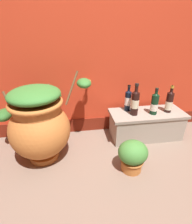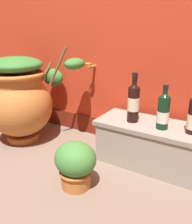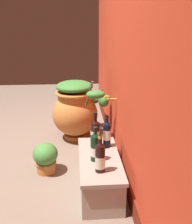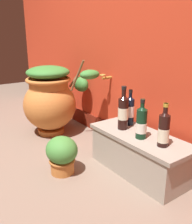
{
  "view_description": "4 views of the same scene",
  "coord_description": "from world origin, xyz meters",
  "px_view_note": "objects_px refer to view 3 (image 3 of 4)",
  "views": [
    {
      "loc": [
        -0.28,
        -0.68,
        1.13
      ],
      "look_at": [
        -0.05,
        0.82,
        0.38
      ],
      "focal_mm": 27.38,
      "sensor_mm": 36.0,
      "label": 1
    },
    {
      "loc": [
        0.92,
        -0.56,
        0.9
      ],
      "look_at": [
        0.07,
        0.83,
        0.32
      ],
      "focal_mm": 37.3,
      "sensor_mm": 36.0,
      "label": 2
    },
    {
      "loc": [
        2.59,
        0.68,
        1.4
      ],
      "look_at": [
        -0.1,
        0.89,
        0.49
      ],
      "focal_mm": 45.29,
      "sensor_mm": 36.0,
      "label": 3
    },
    {
      "loc": [
        1.71,
        -0.38,
        1.02
      ],
      "look_at": [
        -0.03,
        0.87,
        0.33
      ],
      "focal_mm": 40.22,
      "sensor_mm": 36.0,
      "label": 4
    }
  ],
  "objects_px": {
    "wine_bottle_right": "(100,157)",
    "wine_bottle_back": "(107,133)",
    "wine_bottle_left": "(95,133)",
    "terracotta_urn": "(76,109)",
    "potted_shrub": "(46,157)",
    "wine_bottle_middle": "(95,146)"
  },
  "relations": [
    {
      "from": "wine_bottle_right",
      "to": "wine_bottle_back",
      "type": "bearing_deg",
      "value": 166.96
    },
    {
      "from": "wine_bottle_left",
      "to": "wine_bottle_back",
      "type": "height_order",
      "value": "wine_bottle_left"
    },
    {
      "from": "wine_bottle_left",
      "to": "potted_shrub",
      "type": "distance_m",
      "value": 0.56
    },
    {
      "from": "wine_bottle_right",
      "to": "terracotta_urn",
      "type": "bearing_deg",
      "value": -172.91
    },
    {
      "from": "terracotta_urn",
      "to": "wine_bottle_right",
      "type": "height_order",
      "value": "terracotta_urn"
    },
    {
      "from": "potted_shrub",
      "to": "wine_bottle_middle",
      "type": "bearing_deg",
      "value": 50.05
    },
    {
      "from": "wine_bottle_middle",
      "to": "wine_bottle_back",
      "type": "bearing_deg",
      "value": 153.85
    },
    {
      "from": "terracotta_urn",
      "to": "wine_bottle_left",
      "type": "height_order",
      "value": "terracotta_urn"
    },
    {
      "from": "wine_bottle_left",
      "to": "potted_shrub",
      "type": "relative_size",
      "value": 1.16
    },
    {
      "from": "wine_bottle_left",
      "to": "potted_shrub",
      "type": "height_order",
      "value": "wine_bottle_left"
    },
    {
      "from": "terracotta_urn",
      "to": "wine_bottle_left",
      "type": "relative_size",
      "value": 2.74
    },
    {
      "from": "terracotta_urn",
      "to": "wine_bottle_middle",
      "type": "height_order",
      "value": "terracotta_urn"
    },
    {
      "from": "terracotta_urn",
      "to": "wine_bottle_middle",
      "type": "bearing_deg",
      "value": 7.03
    },
    {
      "from": "wine_bottle_middle",
      "to": "potted_shrub",
      "type": "relative_size",
      "value": 0.98
    },
    {
      "from": "terracotta_urn",
      "to": "wine_bottle_back",
      "type": "xyz_separation_m",
      "value": [
        0.9,
        0.26,
        0.06
      ]
    },
    {
      "from": "wine_bottle_back",
      "to": "potted_shrub",
      "type": "xyz_separation_m",
      "value": [
        -0.12,
        -0.56,
        -0.28
      ]
    },
    {
      "from": "wine_bottle_middle",
      "to": "wine_bottle_left",
      "type": "bearing_deg",
      "value": 175.92
    },
    {
      "from": "wine_bottle_left",
      "to": "terracotta_urn",
      "type": "bearing_deg",
      "value": -170.53
    },
    {
      "from": "wine_bottle_left",
      "to": "wine_bottle_right",
      "type": "bearing_deg",
      "value": 1.23
    },
    {
      "from": "wine_bottle_left",
      "to": "wine_bottle_back",
      "type": "bearing_deg",
      "value": 110.09
    },
    {
      "from": "wine_bottle_right",
      "to": "potted_shrub",
      "type": "xyz_separation_m",
      "value": [
        -0.55,
        -0.46,
        -0.27
      ]
    },
    {
      "from": "wine_bottle_right",
      "to": "wine_bottle_back",
      "type": "height_order",
      "value": "wine_bottle_right"
    }
  ]
}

